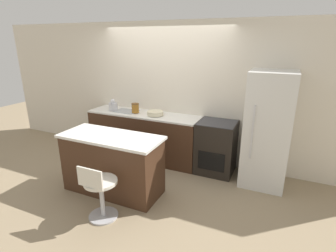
{
  "coord_description": "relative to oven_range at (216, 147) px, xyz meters",
  "views": [
    {
      "loc": [
        2.09,
        -3.91,
        2.26
      ],
      "look_at": [
        0.47,
        -0.32,
        0.96
      ],
      "focal_mm": 28.0,
      "sensor_mm": 36.0,
      "label": 1
    }
  ],
  "objects": [
    {
      "name": "kitchen_island",
      "position": [
        -1.28,
        -1.28,
        -0.0
      ],
      "size": [
        1.55,
        0.65,
        0.92
      ],
      "color": "#422819",
      "rests_on": "ground_plane"
    },
    {
      "name": "mixing_bowl",
      "position": [
        -1.17,
        -0.04,
        0.5
      ],
      "size": [
        0.3,
        0.3,
        0.08
      ],
      "color": "beige",
      "rests_on": "back_counter"
    },
    {
      "name": "ground_plane",
      "position": [
        -1.11,
        -0.31,
        -0.46
      ],
      "size": [
        14.0,
        14.0,
        0.0
      ],
      "primitive_type": "plane",
      "color": "#998466"
    },
    {
      "name": "canister_jar",
      "position": [
        -1.6,
        -0.04,
        0.56
      ],
      "size": [
        0.15,
        0.15,
        0.18
      ],
      "color": "#9E6623",
      "rests_on": "back_counter"
    },
    {
      "name": "back_counter",
      "position": [
        -1.45,
        0.0,
        -0.0
      ],
      "size": [
        2.22,
        0.59,
        0.93
      ],
      "color": "#422819",
      "rests_on": "ground_plane"
    },
    {
      "name": "refrigerator",
      "position": [
        0.81,
        -0.05,
        0.46
      ],
      "size": [
        0.68,
        0.72,
        1.83
      ],
      "color": "silver",
      "rests_on": "ground_plane"
    },
    {
      "name": "kettle",
      "position": [
        -2.12,
        -0.04,
        0.55
      ],
      "size": [
        0.17,
        0.17,
        0.22
      ],
      "color": "silver",
      "rests_on": "back_counter"
    },
    {
      "name": "oven_range",
      "position": [
        0.0,
        0.0,
        0.0
      ],
      "size": [
        0.65,
        0.6,
        0.93
      ],
      "color": "black",
      "rests_on": "ground_plane"
    },
    {
      "name": "wall_back",
      "position": [
        -1.11,
        0.33,
        0.84
      ],
      "size": [
        8.0,
        0.06,
        2.6
      ],
      "color": "silver",
      "rests_on": "ground_plane"
    },
    {
      "name": "stool_chair",
      "position": [
        -1.03,
        -1.91,
        -0.07
      ],
      "size": [
        0.43,
        0.43,
        0.8
      ],
      "color": "#B7B7BC",
      "rests_on": "ground_plane"
    }
  ]
}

